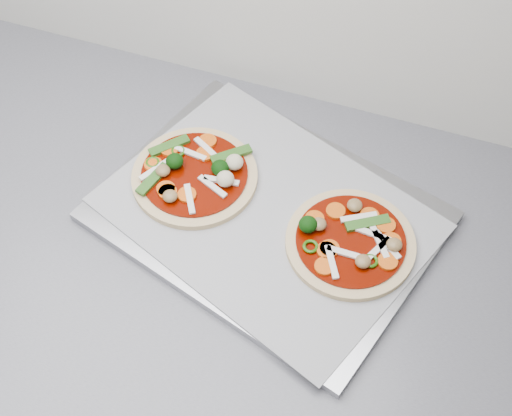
% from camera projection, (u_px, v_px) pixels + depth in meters
% --- Properties ---
extents(base_cabinet, '(3.60, 0.60, 0.86)m').
position_uv_depth(base_cabinet, '(9.00, 313.00, 1.39)').
color(base_cabinet, silver).
rests_on(base_cabinet, ground).
extents(baking_tray, '(0.49, 0.42, 0.01)m').
position_uv_depth(baking_tray, '(267.00, 216.00, 0.94)').
color(baking_tray, gray).
rests_on(baking_tray, countertop).
extents(parchment, '(0.48, 0.42, 0.00)m').
position_uv_depth(parchment, '(267.00, 213.00, 0.93)').
color(parchment, '#99999E').
rests_on(parchment, baking_tray).
extents(pizza_left, '(0.23, 0.23, 0.03)m').
position_uv_depth(pizza_left, '(195.00, 174.00, 0.96)').
color(pizza_left, '#D7B585').
rests_on(pizza_left, parchment).
extents(pizza_right, '(0.19, 0.19, 0.03)m').
position_uv_depth(pizza_right, '(350.00, 241.00, 0.90)').
color(pizza_right, '#D7B585').
rests_on(pizza_right, parchment).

